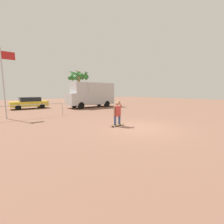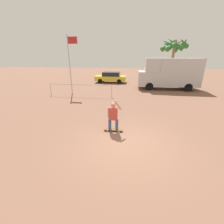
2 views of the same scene
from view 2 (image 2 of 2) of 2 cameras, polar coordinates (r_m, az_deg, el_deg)
The scene contains 8 objects.
ground_plane at distance 6.47m, azimuth 5.74°, elevation -11.85°, with size 80.00×80.00×0.00m, color brown.
skateboard at distance 7.38m, azimuth 0.50°, elevation -6.68°, with size 0.92×0.22×0.09m.
person_skateboarder at distance 7.06m, azimuth 0.51°, elevation -1.10°, with size 0.66×0.22×1.47m.
camper_van at distance 17.65m, azimuth 21.12°, elevation 13.74°, with size 6.27×2.20×3.21m.
parked_car_yellow at distance 20.82m, azimuth -0.49°, elevation 13.15°, with size 4.09×1.73×1.40m.
palm_tree_near_van at distance 24.82m, azimuth 22.78°, elevation 22.35°, with size 4.03×3.93×5.89m.
flagpole at distance 14.83m, azimuth -15.66°, elevation 18.35°, with size 0.94×0.12×5.26m.
plaza_railing_segment at distance 13.84m, azimuth -12.09°, elevation 9.70°, with size 5.76×0.05×1.08m.
Camera 2 is at (0.13, -5.46, 3.47)m, focal length 24.00 mm.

